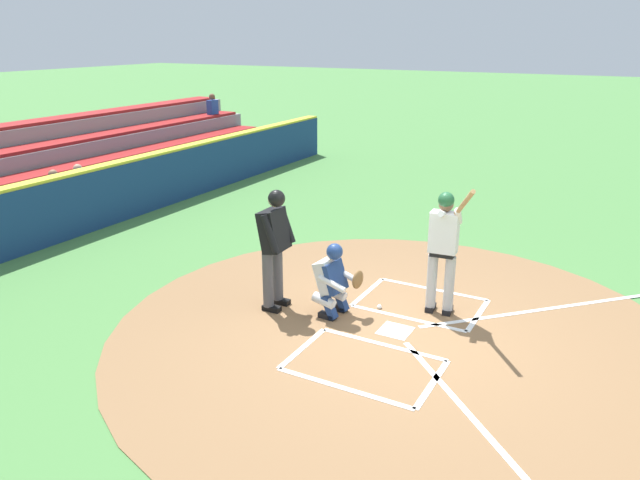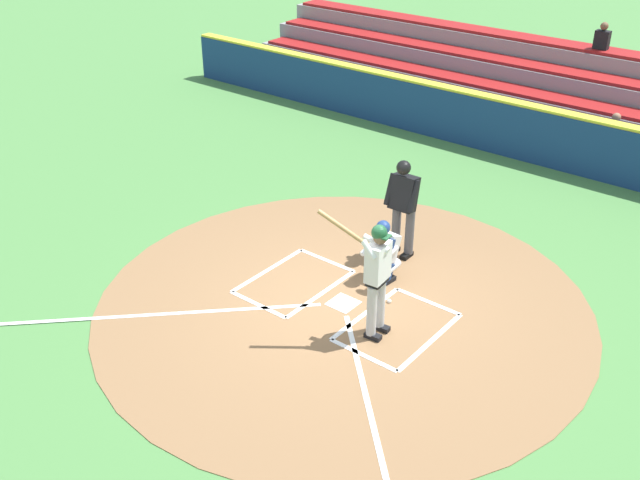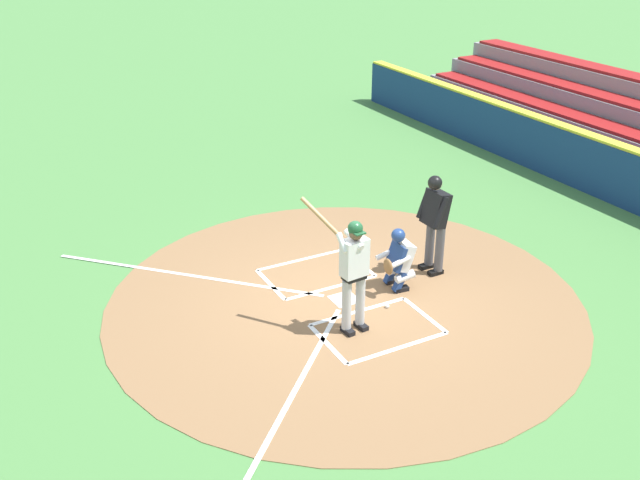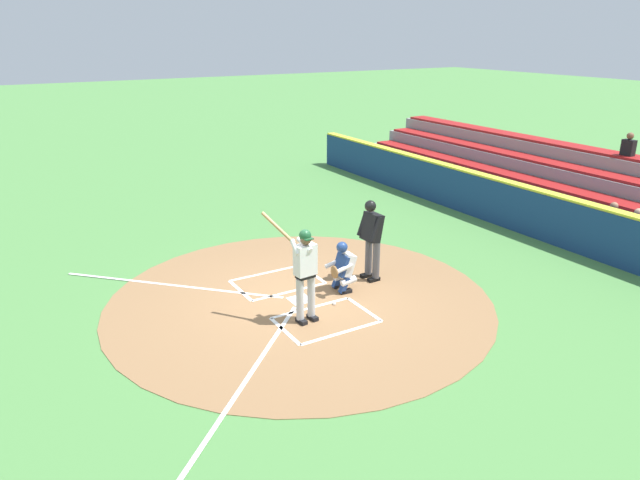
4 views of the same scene
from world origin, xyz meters
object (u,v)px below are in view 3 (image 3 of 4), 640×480
at_px(batter, 353,268).
at_px(catcher, 398,258).
at_px(baseball, 387,306).
at_px(plate_umpire, 435,217).

height_order(batter, catcher, batter).
relative_size(catcher, baseball, 15.27).
xyz_separation_m(batter, baseball, (0.29, -0.85, -1.06)).
bearing_deg(batter, plate_umpire, -65.92).
relative_size(plate_umpire, baseball, 25.20).
bearing_deg(baseball, plate_umpire, -63.08).
xyz_separation_m(batter, catcher, (0.80, -1.37, -0.51)).
bearing_deg(catcher, batter, 120.13).
bearing_deg(baseball, catcher, -46.17).
relative_size(batter, baseball, 28.76).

